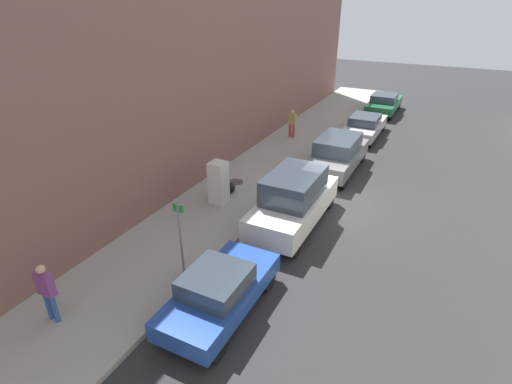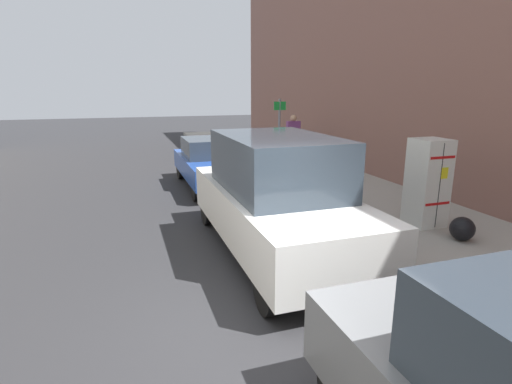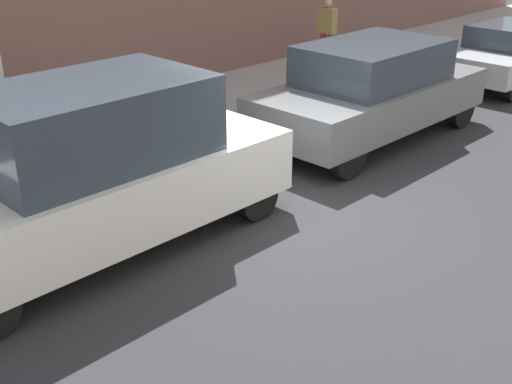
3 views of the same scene
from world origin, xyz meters
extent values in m
plane|color=#28282B|center=(0.00, 0.00, 0.00)|extent=(80.00, 80.00, 0.00)
cube|color=#9E998E|center=(-4.21, 0.00, 0.08)|extent=(3.86, 44.00, 0.17)
cube|color=black|center=(-4.33, -2.13, 1.05)|extent=(0.01, 0.01, 1.69)
cube|color=red|center=(-4.33, -2.13, 0.70)|extent=(0.58, 0.01, 0.05)
cylinder|color=#47443F|center=(-4.68, -0.47, 0.17)|extent=(0.70, 0.70, 0.02)
sphere|color=black|center=(-4.36, -1.50, 0.39)|extent=(0.45, 0.45, 0.45)
cylinder|color=#B73338|center=(-4.91, 6.62, 0.58)|extent=(0.14, 0.14, 0.83)
cylinder|color=#B73338|center=(-4.70, 6.62, 0.58)|extent=(0.14, 0.14, 0.83)
cube|color=#A8934C|center=(-4.81, 6.62, 1.30)|extent=(0.48, 0.22, 0.62)
sphere|color=tan|center=(-4.81, 6.62, 1.72)|extent=(0.22, 0.22, 0.22)
cube|color=silver|center=(-1.04, -2.47, 0.75)|extent=(1.96, 4.96, 0.85)
cube|color=#2D3842|center=(-1.04, -2.47, 1.65)|extent=(1.72, 2.73, 0.95)
cylinder|color=black|center=(-1.89, -0.57, 0.33)|extent=(0.22, 0.65, 0.65)
cylinder|color=black|center=(-0.19, -0.57, 0.33)|extent=(0.22, 0.65, 0.65)
cube|color=slate|center=(-1.04, 3.25, 0.72)|extent=(2.00, 4.82, 0.70)
cube|color=#2D3842|center=(-1.04, 3.25, 1.42)|extent=(1.76, 2.65, 0.70)
cylinder|color=black|center=(-1.91, 5.04, 0.37)|extent=(0.22, 0.74, 0.74)
cylinder|color=black|center=(-0.17, 5.04, 0.37)|extent=(0.22, 0.74, 0.74)
cylinder|color=black|center=(-1.91, 1.45, 0.37)|extent=(0.22, 0.74, 0.74)
cylinder|color=black|center=(-0.17, 1.45, 0.37)|extent=(0.22, 0.74, 0.74)
cylinder|color=black|center=(-1.83, 7.45, 0.33)|extent=(0.22, 0.65, 0.65)
cylinder|color=black|center=(-0.25, 7.45, 0.33)|extent=(0.22, 0.65, 0.65)
camera|label=1|loc=(3.65, -14.90, 7.98)|focal=28.00mm
camera|label=2|loc=(1.47, 3.89, 2.90)|focal=28.00mm
camera|label=3|loc=(5.41, -6.24, 4.02)|focal=45.00mm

